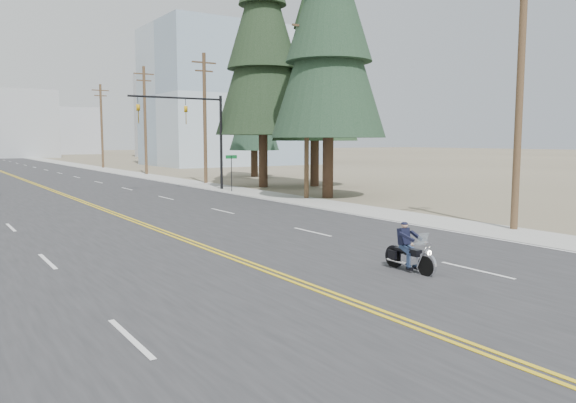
# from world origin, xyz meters

# --- Properties ---
(ground_plane) EXTENTS (400.00, 400.00, 0.00)m
(ground_plane) POSITION_xyz_m (0.00, 0.00, 0.00)
(ground_plane) COLOR #776D56
(ground_plane) RESTS_ON ground
(sidewalk_right) EXTENTS (3.00, 200.00, 0.01)m
(sidewalk_right) POSITION_xyz_m (11.50, 70.00, 0.01)
(sidewalk_right) COLOR #A5A5A0
(sidewalk_right) RESTS_ON ground
(traffic_mast_right) EXTENTS (7.10, 0.26, 7.00)m
(traffic_mast_right) POSITION_xyz_m (8.98, 32.00, 4.94)
(traffic_mast_right) COLOR black
(traffic_mast_right) RESTS_ON ground
(street_sign) EXTENTS (0.90, 0.06, 2.62)m
(street_sign) POSITION_xyz_m (10.80, 30.00, 1.80)
(street_sign) COLOR black
(street_sign) RESTS_ON ground
(utility_pole_a) EXTENTS (2.20, 0.30, 11.00)m
(utility_pole_a) POSITION_xyz_m (12.50, 8.00, 5.73)
(utility_pole_a) COLOR brown
(utility_pole_a) RESTS_ON ground
(utility_pole_b) EXTENTS (2.20, 0.30, 11.50)m
(utility_pole_b) POSITION_xyz_m (12.50, 23.00, 5.98)
(utility_pole_b) COLOR brown
(utility_pole_b) RESTS_ON ground
(utility_pole_c) EXTENTS (2.20, 0.30, 11.00)m
(utility_pole_c) POSITION_xyz_m (12.50, 38.00, 5.73)
(utility_pole_c) COLOR brown
(utility_pole_c) RESTS_ON ground
(utility_pole_d) EXTENTS (2.20, 0.30, 11.50)m
(utility_pole_d) POSITION_xyz_m (12.50, 53.00, 5.98)
(utility_pole_d) COLOR brown
(utility_pole_d) RESTS_ON ground
(utility_pole_e) EXTENTS (2.20, 0.30, 11.00)m
(utility_pole_e) POSITION_xyz_m (12.50, 70.00, 5.73)
(utility_pole_e) COLOR brown
(utility_pole_e) RESTS_ON ground
(glass_building) EXTENTS (24.00, 16.00, 20.00)m
(glass_building) POSITION_xyz_m (32.00, 70.00, 10.00)
(glass_building) COLOR #9EB5CC
(glass_building) RESTS_ON ground
(haze_bldg_b) EXTENTS (18.00, 14.00, 14.00)m
(haze_bldg_b) POSITION_xyz_m (8.00, 125.00, 7.00)
(haze_bldg_b) COLOR #ADB2B7
(haze_bldg_b) RESTS_ON ground
(haze_bldg_c) EXTENTS (16.00, 12.00, 18.00)m
(haze_bldg_c) POSITION_xyz_m (40.00, 110.00, 9.00)
(haze_bldg_c) COLOR #B7BCC6
(haze_bldg_c) RESTS_ON ground
(haze_bldg_e) EXTENTS (14.00, 14.00, 12.00)m
(haze_bldg_e) POSITION_xyz_m (25.00, 150.00, 6.00)
(haze_bldg_e) COLOR #B7BCC6
(haze_bldg_e) RESTS_ON ground
(motorcyclist) EXTENTS (0.80, 1.81, 1.41)m
(motorcyclist) POSITION_xyz_m (3.35, 5.00, 0.70)
(motorcyclist) COLOR black
(motorcyclist) RESTS_ON ground
(conifer_near) EXTENTS (7.31, 7.31, 19.34)m
(conifer_near) POSITION_xyz_m (13.93, 22.63, 11.10)
(conifer_near) COLOR #382619
(conifer_near) RESTS_ON ground
(conifer_mid) EXTENTS (6.85, 6.85, 18.27)m
(conifer_mid) POSITION_xyz_m (18.51, 30.36, 10.49)
(conifer_mid) COLOR #382619
(conifer_mid) RESTS_ON ground
(conifer_tall) EXTENTS (7.41, 7.41, 20.59)m
(conifer_tall) POSITION_xyz_m (14.67, 31.99, 11.83)
(conifer_tall) COLOR #382619
(conifer_tall) RESTS_ON ground
(conifer_far) EXTENTS (5.02, 5.02, 13.45)m
(conifer_far) POSITION_xyz_m (20.33, 43.20, 7.72)
(conifer_far) COLOR #382619
(conifer_far) RESTS_ON ground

